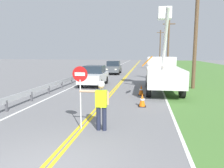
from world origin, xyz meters
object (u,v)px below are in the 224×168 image
oncoming_sedan_nearest (94,76)px  utility_pole_mid (168,45)px  utility_pole_near (196,31)px  flagger_worker (101,102)px  stop_sign_paddle (80,83)px  traffic_cone_lead (142,100)px  traffic_cone_mid (141,90)px  oncoming_sedan_second (113,68)px  utility_bucket_truck (163,71)px  utility_pole_far (160,46)px

oncoming_sedan_nearest → utility_pole_mid: utility_pole_mid is taller
utility_pole_near → flagger_worker: bearing=-117.0°
stop_sign_paddle → utility_pole_near: (6.00, 10.24, 2.70)m
traffic_cone_lead → traffic_cone_mid: (-0.14, 3.10, 0.00)m
oncoming_sedan_nearest → oncoming_sedan_second: bearing=89.7°
oncoming_sedan_nearest → traffic_cone_lead: size_ratio=5.88×
traffic_cone_mid → oncoming_sedan_nearest: bearing=138.5°
flagger_worker → utility_bucket_truck: 9.27m
utility_bucket_truck → utility_pole_far: bearing=87.1°
utility_pole_mid → traffic_cone_lead: size_ratio=10.85×
utility_pole_near → utility_pole_far: utility_pole_near is taller
traffic_cone_lead → oncoming_sedan_nearest: bearing=122.3°
oncoming_sedan_second → utility_pole_far: 28.47m
oncoming_sedan_second → flagger_worker: bearing=-82.4°
utility_bucket_truck → utility_pole_mid: 17.88m
utility_bucket_truck → oncoming_sedan_nearest: (-5.61, 1.68, -0.60)m
oncoming_sedan_nearest → utility_pole_far: utility_pole_far is taller
oncoming_sedan_second → traffic_cone_lead: oncoming_sedan_second is taller
utility_bucket_truck → utility_pole_mid: size_ratio=0.90×
utility_pole_mid → utility_pole_far: 21.73m
stop_sign_paddle → utility_pole_far: utility_pole_far is taller
stop_sign_paddle → utility_pole_near: 12.17m
utility_pole_near → traffic_cone_lead: size_ratio=12.08×
traffic_cone_mid → utility_pole_far: bearing=85.2°
oncoming_sedan_nearest → traffic_cone_lead: 8.01m
flagger_worker → oncoming_sedan_second: (-2.81, 20.92, -0.21)m
flagger_worker → stop_sign_paddle: bearing=178.7°
oncoming_sedan_second → utility_pole_near: 13.83m
oncoming_sedan_second → stop_sign_paddle: bearing=-84.4°
stop_sign_paddle → utility_bucket_truck: (3.52, 8.82, -0.28)m
stop_sign_paddle → utility_pole_mid: bearing=78.3°
flagger_worker → oncoming_sedan_nearest: flagger_worker is taller
utility_bucket_truck → utility_pole_mid: (1.96, 17.58, 2.55)m
stop_sign_paddle → utility_pole_mid: (5.47, 26.41, 2.27)m
traffic_cone_mid → oncoming_sedan_second: bearing=106.2°
utility_pole_near → utility_pole_far: (-0.50, 37.89, -0.09)m
oncoming_sedan_nearest → utility_pole_near: (8.10, -0.27, 3.58)m
flagger_worker → traffic_cone_lead: bearing=69.6°
traffic_cone_lead → utility_pole_far: bearing=85.7°
utility_bucket_truck → oncoming_sedan_second: utility_bucket_truck is taller
stop_sign_paddle → utility_bucket_truck: utility_bucket_truck is taller
stop_sign_paddle → traffic_cone_mid: stop_sign_paddle is taller
stop_sign_paddle → utility_pole_mid: utility_pole_mid is taller
flagger_worker → oncoming_sedan_second: bearing=97.6°
utility_bucket_truck → traffic_cone_mid: (-1.48, -1.98, -1.09)m
stop_sign_paddle → oncoming_sedan_second: stop_sign_paddle is taller
oncoming_sedan_second → utility_pole_near: size_ratio=0.49×
utility_pole_near → utility_pole_mid: size_ratio=1.11×
stop_sign_paddle → oncoming_sedan_nearest: 10.75m
oncoming_sedan_nearest → flagger_worker: bearing=-74.8°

